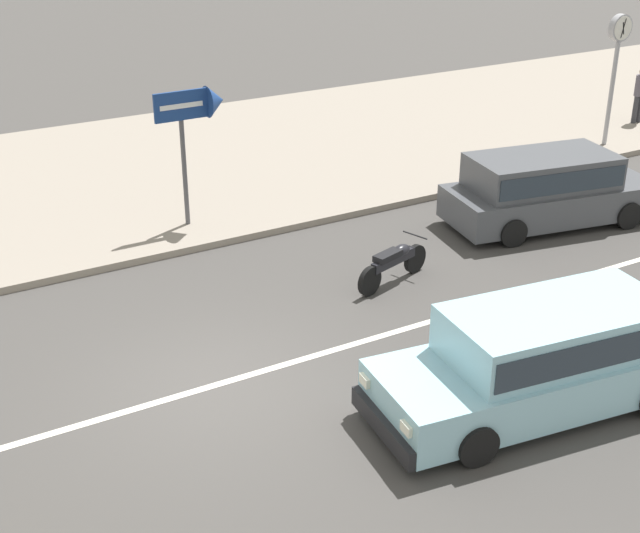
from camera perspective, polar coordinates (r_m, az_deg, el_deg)
The scene contains 9 objects.
ground_plane at distance 13.77m, azimuth -6.72°, elevation -7.56°, with size 160.00×160.00×0.00m, color #423F3D.
lane_centre_stripe at distance 13.77m, azimuth -6.73°, elevation -7.55°, with size 50.40×0.14×0.01m, color silver.
kerb_strip at distance 22.21m, azimuth -16.99°, elevation 4.73°, with size 68.00×10.00×0.15m, color gray.
minivan_dark_grey_0 at distance 19.78m, azimuth 14.32°, elevation 4.97°, with size 4.91×2.55×1.56m.
minivan_pale_blue_2 at distance 13.21m, azimuth 14.17°, elevation -5.46°, with size 5.07×2.34×1.56m.
motorcycle_0 at distance 16.66m, azimuth 4.74°, elevation 0.27°, with size 1.85×0.79×0.80m.
street_clock at distance 25.03m, azimuth 18.51°, elevation 13.16°, with size 0.69×0.22×3.45m.
arrow_signboard at distance 18.66m, azimuth -7.34°, elevation 9.95°, with size 1.51×0.66×2.91m.
pedestrian_mid_kerb at distance 27.83m, azimuth 19.81°, elevation 10.52°, with size 0.34×0.34×1.60m.
Camera 1 is at (-4.37, -10.77, 7.38)m, focal length 50.00 mm.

